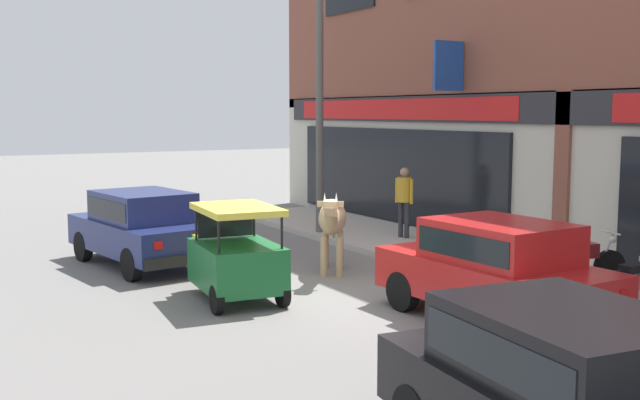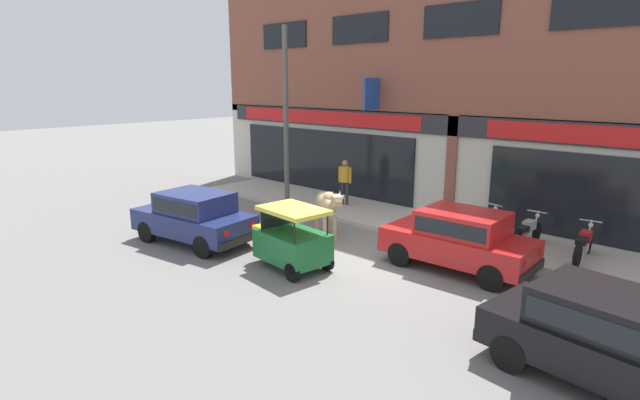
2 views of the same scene
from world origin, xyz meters
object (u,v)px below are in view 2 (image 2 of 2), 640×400
object	(u,v)px
motorcycle_0	(479,224)
car_2	(609,335)
car_0	(459,237)
utility_pole	(286,117)
car_1	(194,215)
auto_rickshaw	(291,242)
pedestrian	(345,177)
motorcycle_2	(584,245)
motorcycle_1	(526,233)
cow	(327,204)

from	to	relation	value
motorcycle_0	car_2	bearing A→B (deg)	-49.24
car_0	utility_pole	size ratio (longest dim) A/B	0.59
car_1	utility_pole	world-z (taller)	utility_pole
car_1	auto_rickshaw	distance (m)	3.38
car_0	utility_pole	world-z (taller)	utility_pole
pedestrian	utility_pole	bearing A→B (deg)	-143.27
car_0	utility_pole	xyz separation A→B (m)	(-7.58, 1.49, 2.40)
motorcycle_2	pedestrian	xyz separation A→B (m)	(-8.00, 0.35, 0.60)
car_2	pedestrian	distance (m)	11.28
motorcycle_1	motorcycle_2	xyz separation A→B (m)	(1.40, -0.01, 0.00)
car_1	utility_pole	xyz separation A→B (m)	(-1.21, 4.67, 2.40)
car_0	car_2	xyz separation A→B (m)	(3.89, -2.85, 0.00)
utility_pole	car_0	bearing A→B (deg)	-11.09
car_2	cow	bearing A→B (deg)	162.11
auto_rickshaw	motorcycle_1	distance (m)	6.29
cow	motorcycle_0	world-z (taller)	cow
car_1	motorcycle_1	size ratio (longest dim) A/B	2.08
motorcycle_2	motorcycle_0	bearing A→B (deg)	-179.97
pedestrian	utility_pole	world-z (taller)	utility_pole
cow	auto_rickshaw	xyz separation A→B (m)	(0.96, -2.37, -0.35)
motorcycle_1	motorcycle_2	distance (m)	1.40
cow	motorcycle_0	distance (m)	4.35
auto_rickshaw	motorcycle_1	xyz separation A→B (m)	(3.73, 5.07, -0.14)
auto_rickshaw	pedestrian	bearing A→B (deg)	117.92
car_0	car_1	size ratio (longest dim) A/B	0.97
motorcycle_2	motorcycle_1	bearing A→B (deg)	179.74
motorcycle_0	pedestrian	xyz separation A→B (m)	(-5.28, 0.35, 0.60)
auto_rickshaw	cow	bearing A→B (deg)	112.12
cow	utility_pole	xyz separation A→B (m)	(-3.58, 1.79, 2.20)
auto_rickshaw	motorcycle_1	size ratio (longest dim) A/B	1.13
motorcycle_0	motorcycle_1	xyz separation A→B (m)	(1.31, 0.01, 0.00)
motorcycle_1	utility_pole	distance (m)	8.75
car_0	auto_rickshaw	distance (m)	4.05
cow	motorcycle_1	xyz separation A→B (m)	(4.69, 2.70, -0.49)
car_1	car_2	world-z (taller)	same
cow	car_0	bearing A→B (deg)	4.32
cow	utility_pole	world-z (taller)	utility_pole
car_2	auto_rickshaw	xyz separation A→B (m)	(-6.93, 0.18, -0.15)
auto_rickshaw	utility_pole	size ratio (longest dim) A/B	0.33
motorcycle_2	pedestrian	bearing A→B (deg)	177.51
motorcycle_1	car_1	bearing A→B (deg)	-141.69
motorcycle_2	utility_pole	distance (m)	10.08
pedestrian	motorcycle_0	bearing A→B (deg)	-3.79
motorcycle_2	car_0	bearing A→B (deg)	-131.27
cow	motorcycle_0	size ratio (longest dim) A/B	1.06
cow	motorcycle_1	size ratio (longest dim) A/B	1.04
auto_rickshaw	motorcycle_2	xyz separation A→B (m)	(5.13, 5.06, -0.14)
motorcycle_0	pedestrian	distance (m)	5.33
motorcycle_2	utility_pole	bearing A→B (deg)	-174.67
motorcycle_0	utility_pole	xyz separation A→B (m)	(-6.96, -0.90, 2.69)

